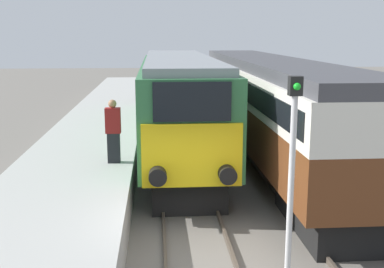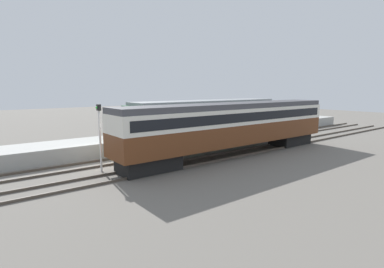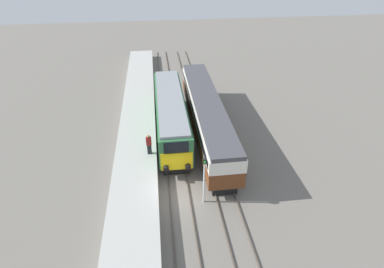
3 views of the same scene
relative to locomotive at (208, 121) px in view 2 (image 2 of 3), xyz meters
The scene contains 8 objects.
ground_plane 9.32m from the locomotive, 90.00° to the right, with size 120.00×120.00×0.00m, color slate.
platform_left 3.85m from the locomotive, 162.12° to the right, with size 3.50×50.00×1.03m.
rails_near_track 4.58m from the locomotive, 90.00° to the right, with size 1.51×60.00×0.14m.
rails_far_track 5.70m from the locomotive, 50.09° to the right, with size 1.50×60.00×0.14m.
locomotive is the anchor object (origin of this frame).
passenger_carriage 3.43m from the locomotive, ahead, with size 2.75×18.44×3.82m.
person_on_platform 5.09m from the locomotive, 114.52° to the right, with size 0.44×0.26×1.85m.
signal_post 9.88m from the locomotive, 80.09° to the right, with size 0.24×0.28×3.96m.
Camera 2 is at (18.51, -6.96, 4.87)m, focal length 28.00 mm.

